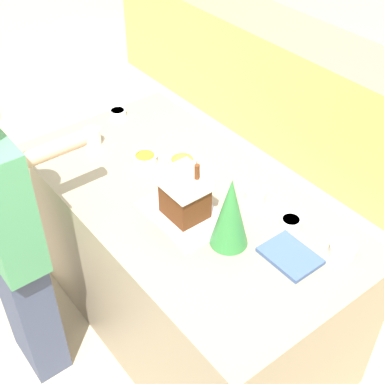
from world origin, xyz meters
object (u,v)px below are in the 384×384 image
Objects in this scene: candy_bowl_front_corner at (291,222)px; candy_bowl_near_tray_right at (343,249)px; candy_bowl_behind_tray at (145,158)px; mug at (93,137)px; cookbook at (290,256)px; gingerbread_house at (185,194)px; candy_bowl_center_rear at (118,112)px; baking_tray at (185,214)px; decorative_tree at (230,212)px; person at (11,244)px; candy_bowl_far_left at (182,163)px; candy_bowl_near_tray_left at (255,194)px.

candy_bowl_near_tray_right is (0.25, 0.05, 0.00)m from candy_bowl_front_corner.
mug reaches higher than candy_bowl_behind_tray.
cookbook is at bearing -46.17° from candy_bowl_front_corner.
gingerbread_house is 0.95m from candy_bowl_center_rear.
baking_tray is 0.12m from gingerbread_house.
candy_bowl_near_tray_right reaches higher than candy_bowl_behind_tray.
cookbook reaches higher than baking_tray.
decorative_tree is 0.50m from candy_bowl_near_tray_right.
candy_bowl_behind_tray is 0.07× the size of person.
gingerbread_house is at bearing -158.86° from cookbook.
baking_tray is at bearing -35.13° from candy_bowl_far_left.
candy_bowl_behind_tray is 0.48m from candy_bowl_center_rear.
decorative_tree is 0.33m from candy_bowl_front_corner.
candy_bowl_near_tray_right is 1.45m from person.
gingerbread_house is at bearing -10.88° from candy_bowl_behind_tray.
candy_bowl_front_corner is at bearing 16.52° from candy_bowl_behind_tray.
person is at bearing -120.24° from gingerbread_house.
candy_bowl_near_tray_left is 0.40× the size of cookbook.
mug is (-1.00, -0.09, -0.13)m from decorative_tree.
gingerbread_house is 0.47m from candy_bowl_behind_tray.
candy_bowl_behind_tray is 0.52× the size of cookbook.
mug reaches higher than cookbook.
candy_bowl_near_tray_left is 0.84× the size of candy_bowl_near_tray_right.
candy_bowl_front_corner is 0.99× the size of candy_bowl_near_tray_left.
candy_bowl_behind_tray is at bearing -164.75° from candy_bowl_near_tray_right.
baking_tray is at bearing -148.01° from candy_bowl_near_tray_right.
decorative_tree reaches higher than baking_tray.
candy_bowl_front_corner is at bearing 18.58° from mug.
candy_bowl_front_corner is 0.83m from candy_bowl_behind_tray.
candy_bowl_front_corner reaches higher than candy_bowl_behind_tray.
mug is (0.17, -0.26, 0.03)m from candy_bowl_center_rear.
baking_tray is at bearing -170.43° from decorative_tree.
candy_bowl_center_rear is (-0.63, 0.01, -0.01)m from candy_bowl_far_left.
gingerbread_house is 2.40× the size of candy_bowl_behind_tray.
gingerbread_house reaches higher than candy_bowl_near_tray_left.
gingerbread_house is 0.76m from mug.
baking_tray is at bearing -136.86° from candy_bowl_front_corner.
person is (-0.40, -0.68, -0.09)m from baking_tray.
candy_bowl_far_left reaches higher than candy_bowl_front_corner.
person is (0.06, -0.77, -0.10)m from candy_bowl_behind_tray.
candy_bowl_far_left is at bearing 163.38° from decorative_tree.
candy_bowl_front_corner is 1.00× the size of candy_bowl_center_rear.
candy_bowl_behind_tray is 1.09× the size of candy_bowl_near_tray_right.
decorative_tree is at bearing 9.57° from baking_tray.
candy_bowl_center_rear is 0.83× the size of candy_bowl_near_tray_right.
baking_tray is 0.35m from candy_bowl_near_tray_left.
candy_bowl_center_rear is (-1.17, 0.17, -0.15)m from decorative_tree.
gingerbread_house is at bearing 59.76° from person.
candy_bowl_front_corner is 0.06× the size of person.
mug is at bearing -161.42° from candy_bowl_front_corner.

